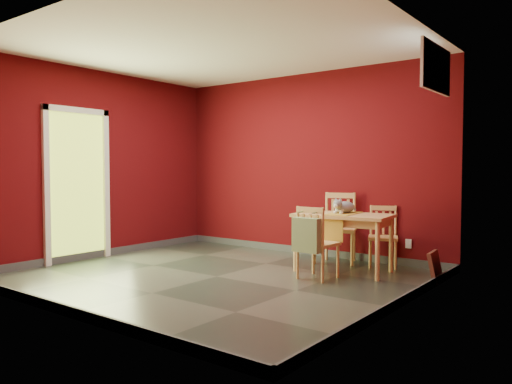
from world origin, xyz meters
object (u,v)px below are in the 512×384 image
Objects in this scene: cat at (345,205)px; chair_far_right at (383,236)px; picture_frame at (435,267)px; dining_table at (343,221)px; chair_near at (316,242)px; chair_far_left at (339,227)px; tote_bag at (306,235)px.

chair_far_right is at bearing 51.70° from cat.
dining_table is at bearing -176.60° from picture_frame.
picture_frame is (1.18, 0.62, -0.26)m from chair_near.
tote_bag is at bearing -78.23° from chair_far_left.
chair_far_left is (-0.34, 0.54, -0.15)m from dining_table.
dining_table is 2.67× the size of tote_bag.
tote_bag is at bearing -144.81° from picture_frame.
cat is (0.32, -0.47, 0.34)m from chair_far_left.
picture_frame is (0.86, -0.57, -0.23)m from chair_far_right.
chair_far_left is 2.24× the size of cat.
chair_far_right is 1.73× the size of tote_bag.
picture_frame is at bearing -18.12° from chair_far_left.
dining_table reaches higher than picture_frame.
chair_far_left is at bearing -170.47° from chair_far_right.
chair_near reaches higher than picture_frame.
cat reaches higher than dining_table.
chair_far_left is 1.56m from picture_frame.
chair_far_right is 1.87× the size of cat.
tote_bag is (-0.32, -1.41, 0.13)m from chair_far_right.
chair_near reaches higher than tote_bag.
chair_far_left reaches higher than tote_bag.
dining_table is 1.29× the size of chair_far_left.
picture_frame is (1.13, -0.01, -0.65)m from cat.
chair_far_right is 1.24m from chair_near.
picture_frame is at bearing 27.90° from chair_near.
chair_far_left is 2.59× the size of picture_frame.
cat is (-0.27, -0.57, 0.42)m from chair_far_right.
chair_far_right is at bearing 77.27° from tote_bag.
chair_far_right is at bearing 146.33° from picture_frame.
chair_near is (0.28, -1.10, -0.05)m from chair_far_left.
dining_table is 0.78m from tote_bag.
chair_far_right is at bearing 68.63° from dining_table.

